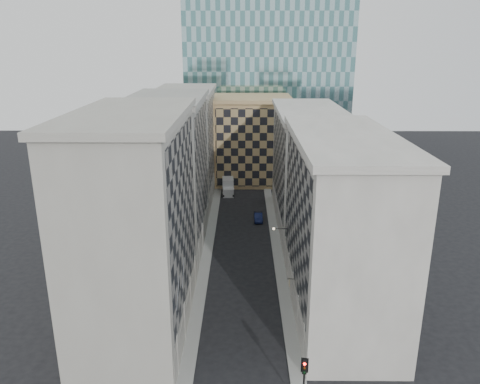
{
  "coord_description": "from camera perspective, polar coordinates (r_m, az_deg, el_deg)",
  "views": [
    {
      "loc": [
        0.1,
        -34.01,
        30.03
      ],
      "look_at": [
        -0.25,
        14.56,
        14.39
      ],
      "focal_mm": 35.0,
      "sensor_mm": 36.0,
      "label": 1
    }
  ],
  "objects": [
    {
      "name": "bldg_right_a",
      "position": [
        53.91,
        11.94,
        -4.0
      ],
      "size": [
        10.8,
        26.8,
        20.7
      ],
      "color": "#B2ADA3",
      "rests_on": "ground"
    },
    {
      "name": "bldg_left_a",
      "position": [
        49.78,
        -12.4,
        -4.04
      ],
      "size": [
        10.8,
        22.8,
        23.7
      ],
      "color": "#9E998E",
      "rests_on": "ground"
    },
    {
      "name": "bracket_lamp",
      "position": [
        62.86,
        4.29,
        -4.48
      ],
      "size": [
        1.98,
        0.36,
        0.36
      ],
      "color": "black",
      "rests_on": "ground"
    },
    {
      "name": "sidewalk_west",
      "position": [
        70.87,
        -3.99,
        -7.2
      ],
      "size": [
        1.5,
        100.0,
        0.15
      ],
      "primitive_type": "cube",
      "color": "#999893",
      "rests_on": "ground"
    },
    {
      "name": "shop_sign",
      "position": [
        54.71,
        6.04,
        -10.87
      ],
      "size": [
        0.89,
        0.78,
        0.86
      ],
      "rotation": [
        0.0,
        0.0,
        -0.03
      ],
      "color": "black",
      "rests_on": "ground"
    },
    {
      "name": "church_tower",
      "position": [
        116.05,
        0.37,
        16.33
      ],
      "size": [
        7.2,
        7.2,
        51.5
      ],
      "color": "#2B2521",
      "rests_on": "ground"
    },
    {
      "name": "sidewalk_east",
      "position": [
        70.86,
        4.58,
        -7.22
      ],
      "size": [
        1.5,
        100.0,
        0.15
      ],
      "primitive_type": "cube",
      "color": "#999893",
      "rests_on": "ground"
    },
    {
      "name": "dark_car",
      "position": [
        82.24,
        2.25,
        -3.07
      ],
      "size": [
        1.48,
        4.16,
        1.37
      ],
      "primitive_type": "imported",
      "rotation": [
        0.0,
        0.0,
        0.01
      ],
      "color": "#10183D",
      "rests_on": "ground"
    },
    {
      "name": "bldg_right_b",
      "position": [
        79.38,
        8.22,
        2.94
      ],
      "size": [
        10.8,
        28.8,
        19.7
      ],
      "color": "#B2ADA3",
      "rests_on": "ground"
    },
    {
      "name": "box_truck",
      "position": [
        96.7,
        -1.46,
        0.59
      ],
      "size": [
        2.57,
        5.71,
        3.07
      ],
      "rotation": [
        0.0,
        0.0,
        0.05
      ],
      "color": "silver",
      "rests_on": "ground"
    },
    {
      "name": "bldg_left_b",
      "position": [
        70.43,
        -8.58,
        2.25
      ],
      "size": [
        10.8,
        22.8,
        22.7
      ],
      "color": "gray",
      "rests_on": "ground"
    },
    {
      "name": "bldg_left_c",
      "position": [
        91.72,
        -6.51,
        5.65
      ],
      "size": [
        10.8,
        22.8,
        21.7
      ],
      "color": "#9E998E",
      "rests_on": "ground"
    },
    {
      "name": "traffic_light",
      "position": [
        42.05,
        7.84,
        -21.1
      ],
      "size": [
        0.62,
        0.57,
        4.97
      ],
      "rotation": [
        0.0,
        0.0,
        -0.17
      ],
      "color": "black",
      "rests_on": "sidewalk_east"
    },
    {
      "name": "flagpoles_left",
      "position": [
        46.07,
        -7.26,
        -10.88
      ],
      "size": [
        0.1,
        6.33,
        2.33
      ],
      "color": "gray",
      "rests_on": "ground"
    },
    {
      "name": "tan_block",
      "position": [
        103.98,
        1.46,
        6.42
      ],
      "size": [
        16.8,
        14.8,
        18.8
      ],
      "color": "tan",
      "rests_on": "ground"
    }
  ]
}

